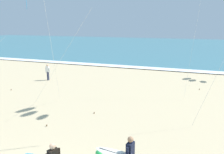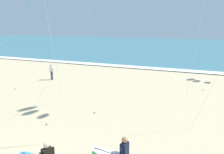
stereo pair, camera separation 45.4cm
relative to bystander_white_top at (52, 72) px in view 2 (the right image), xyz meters
The scene contains 4 objects.
ocean_water 39.92m from the bystander_white_top, 77.59° to the left, with size 160.00×60.00×0.08m, color teal.
shoreline_foam 12.66m from the bystander_white_top, 47.27° to the left, with size 160.00×1.70×0.01m, color white.
bystander_white_top is the anchor object (origin of this frame).
beach_ball 14.56m from the bystander_white_top, 46.45° to the right, with size 0.28×0.28×0.28m, color green.
Camera 2 is at (5.40, -4.24, 5.48)m, focal length 36.74 mm.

